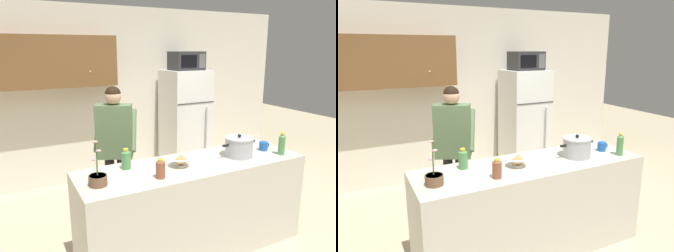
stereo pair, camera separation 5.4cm
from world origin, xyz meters
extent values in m
plane|color=#C6B793|center=(0.00, 0.00, 0.00)|extent=(14.00, 14.00, 0.00)
cube|color=silver|center=(0.00, 2.30, 1.30)|extent=(6.00, 0.12, 2.60)
cube|color=brown|center=(-1.20, 2.07, 1.82)|extent=(2.21, 0.34, 0.68)
sphere|color=gold|center=(-0.48, 1.90, 1.69)|extent=(0.03, 0.03, 0.03)
cube|color=beige|center=(0.00, 0.00, 0.46)|extent=(2.26, 0.68, 0.92)
cube|color=white|center=(0.98, 1.85, 0.83)|extent=(0.64, 0.64, 1.67)
cube|color=#333333|center=(0.98, 1.53, 1.20)|extent=(0.63, 0.01, 0.01)
cylinder|color=#B2B2B7|center=(1.16, 1.50, 0.75)|extent=(0.02, 0.02, 0.75)
cube|color=#2D2D30|center=(0.98, 1.83, 1.81)|extent=(0.48, 0.36, 0.28)
cube|color=black|center=(0.92, 1.65, 1.81)|extent=(0.26, 0.01, 0.18)
cube|color=#59595B|center=(1.15, 1.65, 1.81)|extent=(0.11, 0.01, 0.21)
cylinder|color=black|center=(-0.42, 0.90, 0.39)|extent=(0.11, 0.11, 0.77)
cylinder|color=black|center=(-0.55, 0.97, 0.39)|extent=(0.11, 0.11, 0.77)
cube|color=#59724C|center=(-0.49, 0.94, 1.08)|extent=(0.45, 0.35, 0.61)
sphere|color=#D8A884|center=(-0.49, 0.94, 1.48)|extent=(0.19, 0.19, 0.19)
sphere|color=black|center=(-0.49, 0.94, 1.50)|extent=(0.18, 0.18, 0.18)
cylinder|color=#59724C|center=(-0.25, 0.96, 1.06)|extent=(0.23, 0.36, 0.47)
cylinder|color=#59724C|center=(-0.62, 1.13, 1.06)|extent=(0.23, 0.36, 0.47)
cylinder|color=#ADAFB5|center=(0.51, -0.03, 1.01)|extent=(0.28, 0.28, 0.18)
cylinder|color=#ADAFB5|center=(0.51, -0.03, 1.11)|extent=(0.29, 0.29, 0.02)
sphere|color=black|center=(0.51, -0.03, 1.14)|extent=(0.04, 0.04, 0.04)
cube|color=black|center=(0.34, -0.03, 1.06)|extent=(0.06, 0.02, 0.02)
cube|color=black|center=(0.68, -0.03, 1.06)|extent=(0.06, 0.02, 0.02)
cylinder|color=#1E59B2|center=(0.87, 0.00, 0.97)|extent=(0.09, 0.09, 0.10)
torus|color=#1E59B2|center=(0.93, 0.00, 0.97)|extent=(0.06, 0.01, 0.06)
cylinder|color=white|center=(-0.16, -0.01, 0.93)|extent=(0.11, 0.11, 0.02)
cone|color=white|center=(-0.16, -0.01, 0.97)|extent=(0.20, 0.20, 0.06)
sphere|color=tan|center=(-0.19, -0.03, 0.98)|extent=(0.07, 0.07, 0.07)
sphere|color=tan|center=(-0.14, 0.02, 0.98)|extent=(0.07, 0.07, 0.07)
sphere|color=tan|center=(-0.15, -0.04, 0.98)|extent=(0.07, 0.07, 0.07)
cylinder|color=#4C8C4C|center=(0.94, -0.19, 1.02)|extent=(0.07, 0.07, 0.19)
cone|color=#4C8C4C|center=(0.94, -0.19, 1.13)|extent=(0.07, 0.07, 0.03)
cylinder|color=gold|center=(0.94, -0.19, 1.14)|extent=(0.04, 0.04, 0.02)
cylinder|color=brown|center=(-0.45, -0.17, 0.99)|extent=(0.08, 0.08, 0.14)
cone|color=brown|center=(-0.45, -0.17, 1.07)|extent=(0.08, 0.08, 0.02)
cylinder|color=gold|center=(-0.45, -0.17, 1.08)|extent=(0.05, 0.05, 0.02)
cylinder|color=#4C8C4C|center=(-0.63, 0.17, 1.00)|extent=(0.08, 0.08, 0.16)
cone|color=#4C8C4C|center=(-0.63, 0.17, 1.09)|extent=(0.08, 0.08, 0.02)
cylinder|color=gold|center=(-0.63, 0.17, 1.10)|extent=(0.05, 0.05, 0.02)
cylinder|color=brown|center=(-0.96, -0.07, 0.96)|extent=(0.15, 0.15, 0.09)
cylinder|color=#38281E|center=(-0.96, -0.07, 1.00)|extent=(0.14, 0.14, 0.01)
cylinder|color=#4C7238|center=(-0.96, -0.07, 1.16)|extent=(0.01, 0.03, 0.30)
ellipsoid|color=pink|center=(-0.98, -0.06, 1.14)|extent=(0.04, 0.03, 0.02)
ellipsoid|color=pink|center=(-0.95, -0.09, 1.22)|extent=(0.04, 0.03, 0.02)
ellipsoid|color=pink|center=(-0.97, -0.08, 1.29)|extent=(0.04, 0.03, 0.02)
camera|label=1|loc=(-1.57, -2.45, 2.00)|focal=34.23mm
camera|label=2|loc=(-1.52, -2.48, 2.00)|focal=34.23mm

